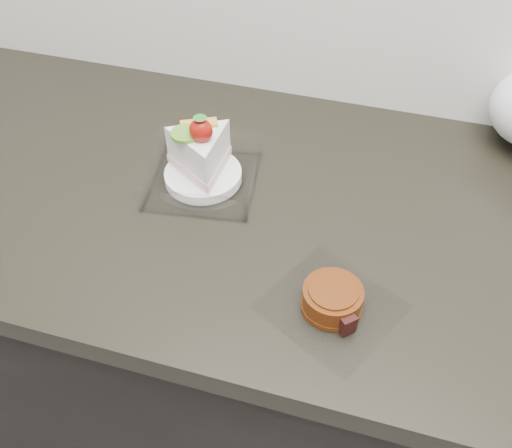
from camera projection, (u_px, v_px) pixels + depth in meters
counter at (333, 370)px, 1.20m from camera, size 2.04×0.64×0.90m
cake_tray at (202, 165)px, 0.91m from camera, size 0.19×0.19×0.13m
mooncake_wrap at (333, 301)px, 0.75m from camera, size 0.21×0.21×0.04m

